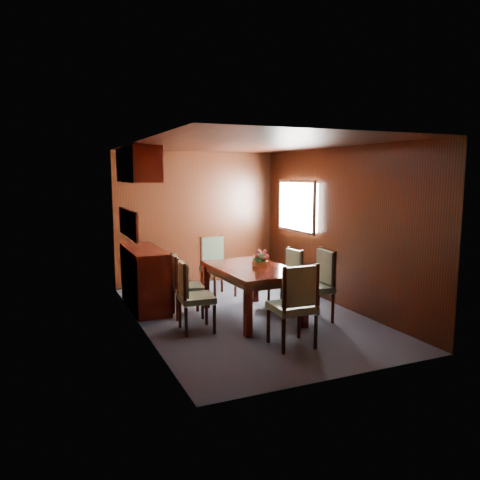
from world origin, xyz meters
name	(u,v)px	position (x,y,z in m)	size (l,w,h in m)	color
ground	(248,315)	(0.00, 0.00, 0.00)	(4.50, 4.50, 0.00)	#323544
room_shell	(232,200)	(-0.10, 0.33, 1.63)	(3.06, 4.52, 2.41)	black
sideboard	(145,278)	(-1.25, 1.00, 0.45)	(0.48, 1.40, 0.90)	#350B06
dining_table	(252,274)	(0.02, -0.09, 0.61)	(1.01, 1.56, 0.72)	#350B06
chair_left_near	(191,292)	(-0.94, -0.34, 0.51)	(0.45, 0.47, 0.92)	black
chair_left_far	(183,282)	(-0.86, 0.31, 0.50)	(0.46, 0.47, 0.89)	black
chair_right_near	(318,281)	(0.81, -0.57, 0.55)	(0.48, 0.50, 0.98)	black
chair_right_far	(289,274)	(0.77, 0.20, 0.49)	(0.43, 0.45, 0.88)	black
chair_head	(295,301)	(-0.02, -1.36, 0.56)	(0.49, 0.47, 1.00)	black
chair_foot	(216,263)	(-0.02, 1.23, 0.55)	(0.56, 0.55, 0.99)	black
flower_centerpiece	(260,258)	(0.17, -0.06, 0.83)	(0.25, 0.25, 0.25)	#C2713B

